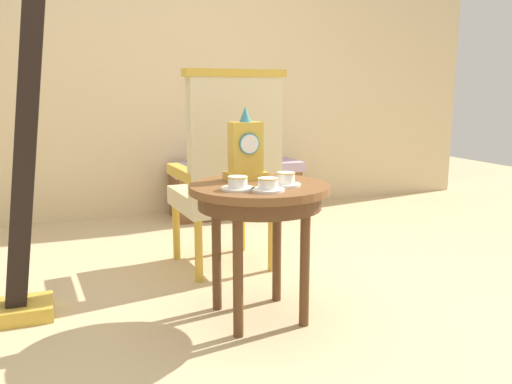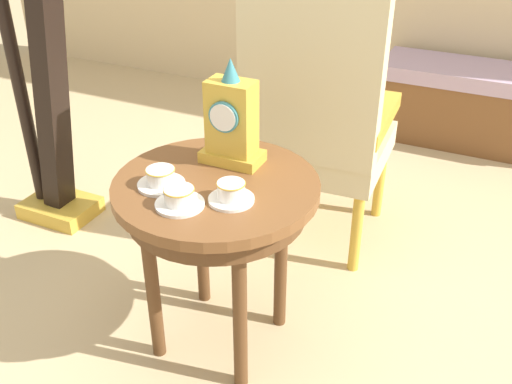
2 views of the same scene
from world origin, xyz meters
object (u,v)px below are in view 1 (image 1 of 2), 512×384
teacup_center (286,180)px  armchair (228,169)px  harp (11,162)px  side_table (259,202)px  teacup_right (268,185)px  teacup_left (238,184)px  window_bench (236,188)px  mantel_clock (246,151)px

teacup_center → armchair: (-0.02, 0.75, -0.06)m
armchair → harp: bearing=-165.2°
side_table → teacup_right: bearing=-98.5°
teacup_left → window_bench: (0.70, 2.09, -0.43)m
mantel_clock → window_bench: bearing=72.6°
teacup_center → harp: size_ratio=0.07×
mantel_clock → armchair: armchair is taller
side_table → mantel_clock: bearing=95.5°
harp → side_table: bearing=-20.8°
teacup_left → teacup_center: (0.22, 0.01, 0.00)m
teacup_right → side_table: bearing=81.5°
teacup_right → armchair: (0.10, 0.83, -0.06)m
teacup_left → side_table: bearing=34.3°
harp → window_bench: bearing=45.5°
side_table → window_bench: size_ratio=0.57×
teacup_center → window_bench: bearing=77.1°
teacup_right → harp: 1.13m
teacup_right → harp: (-0.99, 0.55, 0.08)m
mantel_clock → harp: bearing=166.1°
teacup_right → harp: bearing=151.1°
teacup_right → mantel_clock: 0.32m
teacup_left → harp: size_ratio=0.08×
teacup_right → mantel_clock: (0.01, 0.30, 0.11)m
window_bench → armchair: bearing=-110.5°
teacup_left → teacup_right: bearing=-33.7°
teacup_center → side_table: bearing=140.7°
teacup_center → window_bench: (0.47, 2.07, -0.43)m
side_table → harp: (-1.01, 0.39, 0.18)m
teacup_center → mantel_clock: mantel_clock is taller
side_table → armchair: armchair is taller
side_table → armchair: 0.68m
teacup_center → teacup_left: bearing=-176.8°
teacup_left → harp: 1.01m
teacup_right → teacup_center: bearing=35.4°
teacup_center → harp: 1.20m
teacup_center → window_bench: teacup_center is taller
teacup_center → window_bench: 2.17m
armchair → mantel_clock: bearing=-99.3°
armchair → window_bench: 1.46m
teacup_left → window_bench: 2.24m
teacup_left → armchair: armchair is taller
side_table → teacup_right: size_ratio=4.50×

